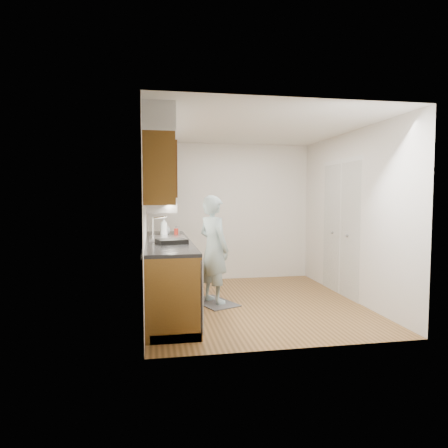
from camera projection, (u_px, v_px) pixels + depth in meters
The scene contains 16 objects.
floor at pixel (253, 303), 5.75m from camera, with size 3.50×3.50×0.00m, color olive.
ceiling at pixel (253, 128), 5.58m from camera, with size 3.50×3.50×0.00m, color white.
wall_left at pixel (146, 218), 5.40m from camera, with size 0.02×3.50×2.50m, color silver.
wall_right at pixel (351, 216), 5.93m from camera, with size 0.02×3.50×2.50m, color silver.
wall_back at pixel (229, 212), 7.38m from camera, with size 3.00×0.02×2.50m, color silver.
counter at pixel (168, 272), 5.51m from camera, with size 0.64×2.80×1.30m.
upper_cabinets at pixel (157, 166), 5.43m from camera, with size 0.47×2.80×1.21m.
closet_door at pixel (340, 229), 6.24m from camera, with size 0.02×1.22×2.05m, color white.
floor_mat at pixel (214, 302), 5.77m from camera, with size 0.45×0.76×0.01m, color #5E5E61.
person at pixel (214, 242), 5.71m from camera, with size 0.62×0.41×1.74m, color #98B3B9.
soap_bottle_a at pixel (164, 227), 6.00m from camera, with size 0.11×0.11×0.29m, color silver.
soap_bottle_b at pixel (164, 228), 6.25m from camera, with size 0.09×0.09×0.21m, color silver.
soap_bottle_c at pixel (166, 228), 6.29m from camera, with size 0.15×0.15×0.19m, color silver.
soda_can at pixel (176, 232), 6.03m from camera, with size 0.06×0.06×0.11m, color maroon.
steel_can at pixel (177, 230), 6.30m from camera, with size 0.07×0.07×0.13m, color #A5A5AA.
dish_rack at pixel (172, 241), 5.06m from camera, with size 0.36×0.30×0.06m, color black.
Camera 1 is at (-1.41, -5.50, 1.54)m, focal length 32.00 mm.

